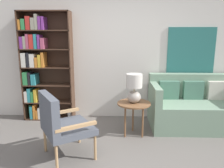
{
  "coord_description": "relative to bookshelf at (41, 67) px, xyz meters",
  "views": [
    {
      "loc": [
        0.2,
        -2.31,
        1.63
      ],
      "look_at": [
        0.1,
        1.02,
        0.9
      ],
      "focal_mm": 35.0,
      "sensor_mm": 36.0,
      "label": 1
    }
  ],
  "objects": [
    {
      "name": "armchair",
      "position": [
        0.73,
        -1.46,
        -0.52
      ],
      "size": [
        0.85,
        0.87,
        0.91
      ],
      "color": "tan",
      "rests_on": "ground_plane"
    },
    {
      "name": "bookshelf",
      "position": [
        0.0,
        0.0,
        0.0
      ],
      "size": [
        0.97,
        0.3,
        2.09
      ],
      "color": "#422B1E",
      "rests_on": "ground_plane"
    },
    {
      "name": "table_lamp",
      "position": [
        1.76,
        -0.72,
        -0.22
      ],
      "size": [
        0.26,
        0.26,
        0.48
      ],
      "color": "#A59E93",
      "rests_on": "side_table"
    },
    {
      "name": "side_table",
      "position": [
        1.76,
        -0.72,
        -0.54
      ],
      "size": [
        0.55,
        0.55,
        0.57
      ],
      "color": "brown",
      "rests_on": "ground_plane"
    },
    {
      "name": "couch",
      "position": [
        2.9,
        -0.28,
        -0.69
      ],
      "size": [
        1.61,
        0.9,
        0.93
      ],
      "color": "gray",
      "rests_on": "ground_plane"
    },
    {
      "name": "wall_back",
      "position": [
        1.33,
        0.18,
        0.3
      ],
      "size": [
        6.4,
        0.08,
        2.7
      ],
      "color": "silver",
      "rests_on": "ground_plane"
    }
  ]
}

